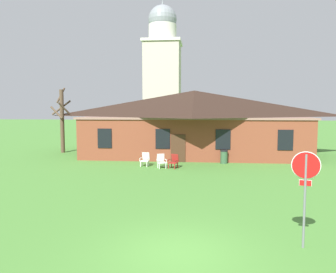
{
  "coord_description": "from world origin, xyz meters",
  "views": [
    {
      "loc": [
        0.63,
        -9.0,
        4.12
      ],
      "look_at": [
        -1.21,
        9.32,
        2.5
      ],
      "focal_mm": 35.34,
      "sensor_mm": 36.0,
      "label": 1
    }
  ],
  "objects_px": {
    "lawn_chair_by_porch": "(145,159)",
    "lawn_chair_near_door": "(161,161)",
    "lawn_chair_left_end": "(174,161)",
    "trash_bin": "(224,157)",
    "stop_sign": "(305,180)"
  },
  "relations": [
    {
      "from": "lawn_chair_by_porch",
      "to": "lawn_chair_near_door",
      "type": "relative_size",
      "value": 1.0
    },
    {
      "from": "lawn_chair_left_end",
      "to": "lawn_chair_by_porch",
      "type": "bearing_deg",
      "value": 164.19
    },
    {
      "from": "lawn_chair_by_porch",
      "to": "trash_bin",
      "type": "height_order",
      "value": "trash_bin"
    },
    {
      "from": "stop_sign",
      "to": "lawn_chair_near_door",
      "type": "height_order",
      "value": "stop_sign"
    },
    {
      "from": "lawn_chair_near_door",
      "to": "trash_bin",
      "type": "bearing_deg",
      "value": 27.12
    },
    {
      "from": "lawn_chair_by_porch",
      "to": "trash_bin",
      "type": "distance_m",
      "value": 5.85
    },
    {
      "from": "stop_sign",
      "to": "trash_bin",
      "type": "bearing_deg",
      "value": 95.19
    },
    {
      "from": "lawn_chair_by_porch",
      "to": "trash_bin",
      "type": "bearing_deg",
      "value": 16.49
    },
    {
      "from": "stop_sign",
      "to": "lawn_chair_near_door",
      "type": "xyz_separation_m",
      "value": [
        -5.72,
        12.4,
        -1.54
      ]
    },
    {
      "from": "lawn_chair_left_end",
      "to": "trash_bin",
      "type": "relative_size",
      "value": 0.98
    },
    {
      "from": "lawn_chair_left_end",
      "to": "trash_bin",
      "type": "xyz_separation_m",
      "value": [
        3.53,
        2.25,
        -0.0
      ]
    },
    {
      "from": "lawn_chair_left_end",
      "to": "stop_sign",
      "type": "bearing_deg",
      "value": -68.61
    },
    {
      "from": "lawn_chair_by_porch",
      "to": "lawn_chair_left_end",
      "type": "xyz_separation_m",
      "value": [
        2.08,
        -0.59,
        0.0
      ]
    },
    {
      "from": "stop_sign",
      "to": "lawn_chair_by_porch",
      "type": "height_order",
      "value": "stop_sign"
    },
    {
      "from": "stop_sign",
      "to": "lawn_chair_left_end",
      "type": "xyz_separation_m",
      "value": [
        -4.86,
        12.4,
        -1.54
      ]
    }
  ]
}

